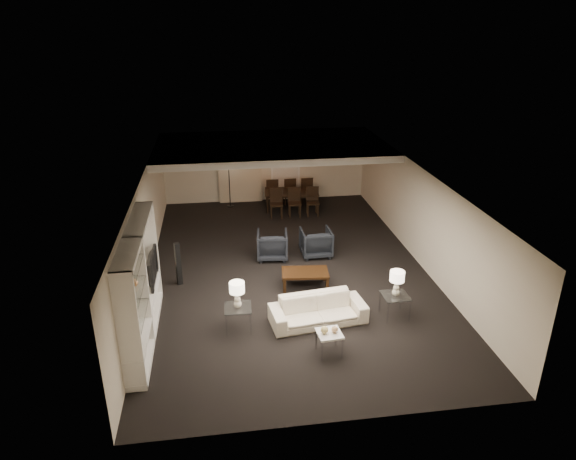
# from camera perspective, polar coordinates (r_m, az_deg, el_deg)

# --- Properties ---
(floor) EXTENTS (11.00, 11.00, 0.00)m
(floor) POSITION_cam_1_polar(r_m,az_deg,el_deg) (13.39, 0.00, -4.34)
(floor) COLOR black
(floor) RESTS_ON ground
(ceiling) EXTENTS (7.00, 11.00, 0.02)m
(ceiling) POSITION_cam_1_polar(r_m,az_deg,el_deg) (12.45, 0.00, 5.95)
(ceiling) COLOR silver
(ceiling) RESTS_ON ground
(wall_back) EXTENTS (7.00, 0.02, 2.50)m
(wall_back) POSITION_cam_1_polar(r_m,az_deg,el_deg) (18.05, -2.52, 7.16)
(wall_back) COLOR beige
(wall_back) RESTS_ON ground
(wall_front) EXTENTS (7.00, 0.02, 2.50)m
(wall_front) POSITION_cam_1_polar(r_m,az_deg,el_deg) (8.14, 5.72, -14.03)
(wall_front) COLOR beige
(wall_front) RESTS_ON ground
(wall_left) EXTENTS (0.02, 11.00, 2.50)m
(wall_left) POSITION_cam_1_polar(r_m,az_deg,el_deg) (12.88, -15.60, -0.25)
(wall_left) COLOR beige
(wall_left) RESTS_ON ground
(wall_right) EXTENTS (0.02, 11.00, 2.50)m
(wall_right) POSITION_cam_1_polar(r_m,az_deg,el_deg) (13.78, 14.56, 1.38)
(wall_right) COLOR beige
(wall_right) RESTS_ON ground
(ceiling_soffit) EXTENTS (7.00, 4.00, 0.20)m
(ceiling_soffit) POSITION_cam_1_polar(r_m,az_deg,el_deg) (15.83, -1.84, 9.24)
(ceiling_soffit) COLOR silver
(ceiling_soffit) RESTS_ON ceiling
(curtains) EXTENTS (1.50, 0.12, 2.40)m
(curtains) POSITION_cam_1_polar(r_m,az_deg,el_deg) (17.92, -5.37, 6.80)
(curtains) COLOR beige
(curtains) RESTS_ON wall_back
(door) EXTENTS (0.90, 0.05, 2.10)m
(door) POSITION_cam_1_polar(r_m,az_deg,el_deg) (18.15, -0.28, 6.62)
(door) COLOR silver
(door) RESTS_ON wall_back
(painting) EXTENTS (0.95, 0.04, 0.65)m
(painting) POSITION_cam_1_polar(r_m,az_deg,el_deg) (18.25, 4.12, 8.27)
(painting) COLOR #142D38
(painting) RESTS_ON wall_back
(media_unit) EXTENTS (0.38, 3.40, 2.35)m
(media_unit) POSITION_cam_1_polar(r_m,az_deg,el_deg) (10.56, -16.05, -6.04)
(media_unit) COLOR white
(media_unit) RESTS_ON wall_left
(pendant_light) EXTENTS (0.52, 0.52, 0.24)m
(pendant_light) POSITION_cam_1_polar(r_m,az_deg,el_deg) (15.99, -0.74, 7.60)
(pendant_light) COLOR #D8591E
(pendant_light) RESTS_ON ceiling_soffit
(sofa) EXTENTS (2.12, 1.04, 0.59)m
(sofa) POSITION_cam_1_polar(r_m,az_deg,el_deg) (11.08, 3.35, -8.88)
(sofa) COLOR beige
(sofa) RESTS_ON floor
(coffee_table) EXTENTS (1.17, 0.76, 0.40)m
(coffee_table) POSITION_cam_1_polar(r_m,az_deg,el_deg) (12.49, 1.90, -5.45)
(coffee_table) COLOR black
(coffee_table) RESTS_ON floor
(armchair_left) EXTENTS (0.89, 0.91, 0.76)m
(armchair_left) POSITION_cam_1_polar(r_m,az_deg,el_deg) (13.84, -1.76, -1.67)
(armchair_left) COLOR black
(armchair_left) RESTS_ON floor
(armchair_right) EXTENTS (0.82, 0.84, 0.76)m
(armchair_right) POSITION_cam_1_polar(r_m,az_deg,el_deg) (14.02, 3.12, -1.38)
(armchair_right) COLOR black
(armchair_right) RESTS_ON floor
(side_table_left) EXTENTS (0.57, 0.57, 0.52)m
(side_table_left) POSITION_cam_1_polar(r_m,az_deg,el_deg) (10.93, -5.55, -9.69)
(side_table_left) COLOR silver
(side_table_left) RESTS_ON floor
(side_table_right) EXTENTS (0.58, 0.58, 0.52)m
(side_table_right) POSITION_cam_1_polar(r_m,az_deg,el_deg) (11.53, 11.75, -8.23)
(side_table_right) COLOR white
(side_table_right) RESTS_ON floor
(table_lamp_left) EXTENTS (0.34, 0.34, 0.58)m
(table_lamp_left) POSITION_cam_1_polar(r_m,az_deg,el_deg) (10.64, -5.66, -7.19)
(table_lamp_left) COLOR #F5E8CF
(table_lamp_left) RESTS_ON side_table_left
(table_lamp_right) EXTENTS (0.32, 0.32, 0.58)m
(table_lamp_right) POSITION_cam_1_polar(r_m,az_deg,el_deg) (11.26, 11.97, -5.83)
(table_lamp_right) COLOR beige
(table_lamp_right) RESTS_ON side_table_right
(marble_table) EXTENTS (0.50, 0.50, 0.47)m
(marble_table) POSITION_cam_1_polar(r_m,az_deg,el_deg) (10.22, 4.58, -12.39)
(marble_table) COLOR white
(marble_table) RESTS_ON floor
(gold_gourd_a) EXTENTS (0.15, 0.15, 0.15)m
(gold_gourd_a) POSITION_cam_1_polar(r_m,az_deg,el_deg) (10.03, 4.07, -11.01)
(gold_gourd_a) COLOR #EED47E
(gold_gourd_a) RESTS_ON marble_table
(gold_gourd_b) EXTENTS (0.13, 0.13, 0.13)m
(gold_gourd_b) POSITION_cam_1_polar(r_m,az_deg,el_deg) (10.08, 5.20, -10.94)
(gold_gourd_b) COLOR tan
(gold_gourd_b) RESTS_ON marble_table
(television) EXTENTS (1.12, 0.15, 0.65)m
(television) POSITION_cam_1_polar(r_m,az_deg,el_deg) (11.48, -15.28, -4.10)
(television) COLOR black
(television) RESTS_ON media_unit
(vase_blue) EXTENTS (0.16, 0.16, 0.16)m
(vase_blue) POSITION_cam_1_polar(r_m,az_deg,el_deg) (9.54, -16.88, -9.70)
(vase_blue) COLOR #2651A5
(vase_blue) RESTS_ON media_unit
(vase_amber) EXTENTS (0.16, 0.16, 0.17)m
(vase_amber) POSITION_cam_1_polar(r_m,az_deg,el_deg) (9.75, -16.81, -5.55)
(vase_amber) COLOR #BF7B3F
(vase_amber) RESTS_ON media_unit
(floor_speaker) EXTENTS (0.16, 0.16, 1.10)m
(floor_speaker) POSITION_cam_1_polar(r_m,az_deg,el_deg) (12.72, -12.10, -3.68)
(floor_speaker) COLOR black
(floor_speaker) RESTS_ON floor
(dining_table) EXTENTS (1.89, 1.19, 0.63)m
(dining_table) POSITION_cam_1_polar(r_m,az_deg,el_deg) (17.35, 0.40, 3.29)
(dining_table) COLOR black
(dining_table) RESTS_ON floor
(chair_nl) EXTENTS (0.47, 0.47, 0.94)m
(chair_nl) POSITION_cam_1_polar(r_m,az_deg,el_deg) (16.62, -1.31, 2.95)
(chair_nl) COLOR black
(chair_nl) RESTS_ON floor
(chair_nm) EXTENTS (0.45, 0.45, 0.94)m
(chair_nm) POSITION_cam_1_polar(r_m,az_deg,el_deg) (16.70, 0.74, 3.05)
(chair_nm) COLOR black
(chair_nm) RESTS_ON floor
(chair_nr) EXTENTS (0.47, 0.47, 0.94)m
(chair_nr) POSITION_cam_1_polar(r_m,az_deg,el_deg) (16.79, 2.76, 3.15)
(chair_nr) COLOR black
(chair_nr) RESTS_ON floor
(chair_fl) EXTENTS (0.44, 0.44, 0.94)m
(chair_fl) POSITION_cam_1_polar(r_m,az_deg,el_deg) (17.84, -1.82, 4.35)
(chair_fl) COLOR black
(chair_fl) RESTS_ON floor
(chair_fm) EXTENTS (0.48, 0.48, 0.94)m
(chair_fm) POSITION_cam_1_polar(r_m,az_deg,el_deg) (17.91, 0.09, 4.44)
(chair_fm) COLOR black
(chair_fm) RESTS_ON floor
(chair_fr) EXTENTS (0.45, 0.45, 0.94)m
(chair_fr) POSITION_cam_1_polar(r_m,az_deg,el_deg) (18.00, 1.99, 4.52)
(chair_fr) COLOR black
(chair_fr) RESTS_ON floor
(floor_lamp) EXTENTS (0.26, 0.26, 1.58)m
(floor_lamp) POSITION_cam_1_polar(r_m,az_deg,el_deg) (17.60, -6.53, 5.07)
(floor_lamp) COLOR black
(floor_lamp) RESTS_ON floor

